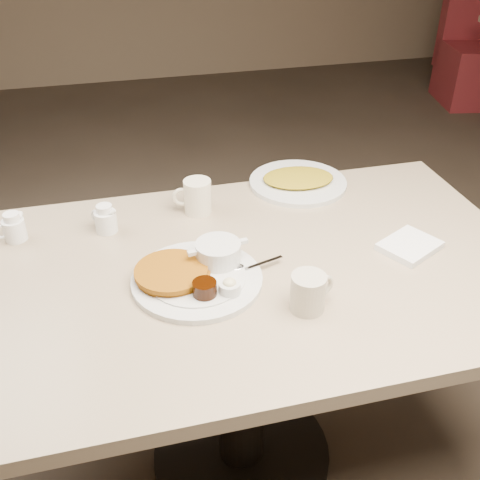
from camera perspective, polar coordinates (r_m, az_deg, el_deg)
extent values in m
cube|color=#4C3F33|center=(1.99, 0.15, -20.77)|extent=(7.00, 8.00, 0.02)
cube|color=tan|center=(1.46, 0.19, -3.38)|extent=(1.50, 0.90, 0.04)
cylinder|color=black|center=(1.69, 0.17, -13.08)|extent=(0.14, 0.14, 0.69)
cylinder|color=black|center=(1.97, 0.15, -20.34)|extent=(0.56, 0.56, 0.03)
cylinder|color=silver|center=(1.40, -4.29, -3.94)|extent=(0.36, 0.36, 0.01)
cylinder|color=silver|center=(1.39, -4.31, -3.63)|extent=(0.27, 0.27, 0.00)
cylinder|color=#8B4F0A|center=(1.40, -6.68, -3.32)|extent=(0.21, 0.21, 0.01)
cylinder|color=#8B4F0A|center=(1.39, -6.87, -3.10)|extent=(0.20, 0.20, 0.01)
cylinder|color=silver|center=(1.42, -2.18, -1.28)|extent=(0.13, 0.13, 0.05)
cube|color=silver|center=(1.40, -4.73, -1.27)|extent=(0.03, 0.02, 0.01)
cube|color=silver|center=(1.43, 0.27, -0.13)|extent=(0.03, 0.02, 0.01)
ellipsoid|color=silver|center=(1.42, -2.79, -0.86)|extent=(0.06, 0.06, 0.03)
ellipsoid|color=silver|center=(1.42, -1.49, -0.87)|extent=(0.05, 0.05, 0.02)
cylinder|color=black|center=(1.32, -3.53, -4.88)|extent=(0.06, 0.06, 0.04)
cylinder|color=silver|center=(1.33, -1.05, -4.76)|extent=(0.06, 0.06, 0.03)
ellipsoid|color=beige|center=(1.32, -1.05, -4.28)|extent=(0.04, 0.04, 0.02)
cube|color=silver|center=(1.43, 2.11, -2.38)|extent=(0.12, 0.04, 0.00)
ellipsoid|color=silver|center=(1.42, -0.35, -2.71)|extent=(0.04, 0.03, 0.01)
cylinder|color=#BDB5A0|center=(1.30, 6.76, -5.21)|extent=(0.10, 0.10, 0.09)
cylinder|color=black|center=(1.28, 6.88, -3.80)|extent=(0.08, 0.08, 0.01)
torus|color=#BDB5A0|center=(1.32, 8.27, -4.54)|extent=(0.06, 0.03, 0.06)
cube|color=white|center=(1.57, 16.50, -0.57)|extent=(0.18, 0.17, 0.02)
cylinder|color=#EFE5C6|center=(1.66, -4.23, 4.33)|extent=(0.09, 0.09, 0.10)
torus|color=#EFE5C6|center=(1.66, -5.76, 4.28)|extent=(0.06, 0.02, 0.06)
cylinder|color=white|center=(1.65, -21.49, 0.95)|extent=(0.06, 0.06, 0.06)
cylinder|color=white|center=(1.63, -21.78, 2.13)|extent=(0.04, 0.04, 0.02)
cone|color=white|center=(1.64, -20.97, 2.25)|extent=(0.02, 0.02, 0.02)
torus|color=white|center=(1.65, -22.58, 0.76)|extent=(0.04, 0.02, 0.04)
cylinder|color=white|center=(1.62, -13.17, 1.81)|extent=(0.08, 0.08, 0.06)
cylinder|color=white|center=(1.60, -13.35, 3.03)|extent=(0.05, 0.05, 0.02)
cone|color=white|center=(1.58, -12.72, 2.68)|extent=(0.03, 0.03, 0.02)
torus|color=white|center=(1.63, -14.01, 2.27)|extent=(0.04, 0.04, 0.04)
cylinder|color=silver|center=(1.83, 5.77, 5.70)|extent=(0.34, 0.34, 0.01)
ellipsoid|color=#A28E1A|center=(1.82, 5.80, 6.19)|extent=(0.24, 0.18, 0.02)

